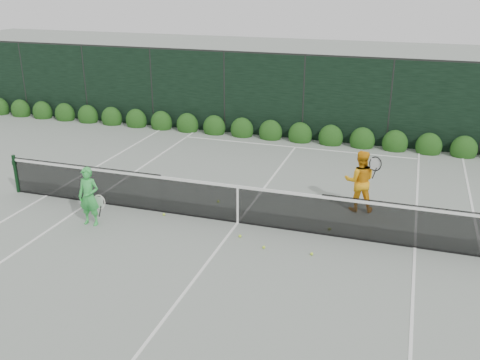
% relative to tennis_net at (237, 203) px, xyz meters
% --- Properties ---
extents(ground, '(80.00, 80.00, 0.00)m').
position_rel_tennis_net_xyz_m(ground, '(0.02, 0.00, -0.53)').
color(ground, gray).
rests_on(ground, ground).
extents(tennis_net, '(12.90, 0.10, 1.07)m').
position_rel_tennis_net_xyz_m(tennis_net, '(0.00, 0.00, 0.00)').
color(tennis_net, '#103217').
rests_on(tennis_net, ground).
extents(player_woman, '(0.62, 0.37, 1.44)m').
position_rel_tennis_net_xyz_m(player_woman, '(-3.31, -1.15, 0.19)').
color(player_woman, green).
rests_on(player_woman, ground).
extents(player_man, '(0.93, 0.72, 1.59)m').
position_rel_tennis_net_xyz_m(player_man, '(2.70, 1.69, 0.26)').
color(player_man, '#FFAB15').
rests_on(player_man, ground).
extents(court_lines, '(11.03, 23.83, 0.01)m').
position_rel_tennis_net_xyz_m(court_lines, '(0.02, 0.00, -0.53)').
color(court_lines, white).
rests_on(court_lines, ground).
extents(windscreen_fence, '(32.00, 21.07, 3.06)m').
position_rel_tennis_net_xyz_m(windscreen_fence, '(0.02, -2.71, 0.98)').
color(windscreen_fence, black).
rests_on(windscreen_fence, ground).
extents(hedge_row, '(31.66, 0.65, 0.94)m').
position_rel_tennis_net_xyz_m(hedge_row, '(0.02, 7.15, -0.30)').
color(hedge_row, '#1A3B10').
rests_on(hedge_row, ground).
extents(tennis_balls, '(4.13, 2.14, 0.07)m').
position_rel_tennis_net_xyz_m(tennis_balls, '(0.47, -0.28, -0.50)').
color(tennis_balls, '#C3EF35').
rests_on(tennis_balls, ground).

